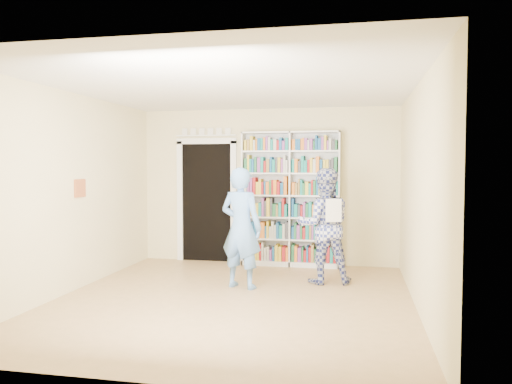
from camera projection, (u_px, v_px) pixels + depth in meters
floor at (233, 300)px, 6.35m from camera, size 5.00×5.00×0.00m
ceiling at (232, 86)px, 6.21m from camera, size 5.00×5.00×0.00m
wall_back at (267, 186)px, 8.72m from camera, size 4.50×0.00×4.50m
wall_left at (71, 192)px, 6.72m from camera, size 0.00×5.00×5.00m
wall_right at (419, 196)px, 5.83m from camera, size 0.00×5.00×5.00m
bookshelf at (291, 198)px, 8.50m from camera, size 1.66×0.31×2.29m
doorway at (207, 195)px, 8.93m from camera, size 1.10×0.08×2.43m
wall_art at (80, 188)px, 6.91m from camera, size 0.03×0.25×0.25m
man_blue at (241, 228)px, 6.95m from camera, size 0.70×0.56×1.69m
man_plaid at (324, 226)px, 7.25m from camera, size 0.93×0.79×1.68m
paper_sheet at (334, 210)px, 6.94m from camera, size 0.22×0.09×0.32m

